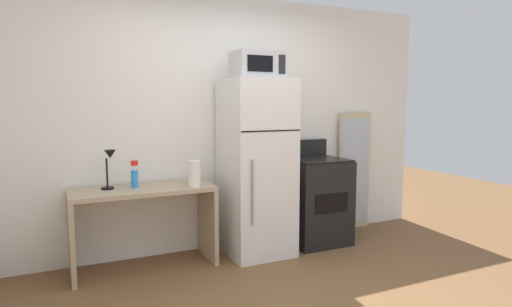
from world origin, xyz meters
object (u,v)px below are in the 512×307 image
object	(u,v)px
desk	(143,211)
desk_lamp	(109,163)
refrigerator	(256,167)
spray_bottle	(135,177)
paper_towel_roll	(194,174)
oven_range	(315,200)
microwave	(257,65)
leaning_mirror	(354,171)

from	to	relation	value
desk	desk_lamp	xyz separation A→B (m)	(-0.27, 0.05, 0.46)
desk	refrigerator	distance (m)	1.16
spray_bottle	paper_towel_roll	distance (m)	0.54
refrigerator	spray_bottle	bearing A→B (deg)	175.27
oven_range	desk_lamp	bearing A→B (deg)	177.70
desk_lamp	microwave	size ratio (longest dim) A/B	0.77
desk	paper_towel_roll	size ratio (longest dim) A/B	5.29
refrigerator	leaning_mirror	size ratio (longest dim) A/B	1.25
spray_bottle	refrigerator	world-z (taller)	refrigerator
desk_lamp	oven_range	size ratio (longest dim) A/B	0.32
spray_bottle	microwave	distance (m)	1.57
desk_lamp	refrigerator	size ratio (longest dim) A/B	0.20
microwave	leaning_mirror	xyz separation A→B (m)	(1.43, 0.31, -1.18)
spray_bottle	refrigerator	distance (m)	1.18
desk	leaning_mirror	world-z (taller)	leaning_mirror
desk	paper_towel_roll	bearing A→B (deg)	-17.41
microwave	leaning_mirror	world-z (taller)	microwave
microwave	oven_range	distance (m)	1.59
desk_lamp	paper_towel_roll	world-z (taller)	desk_lamp
paper_towel_roll	leaning_mirror	size ratio (longest dim) A/B	0.17
paper_towel_roll	oven_range	world-z (taller)	oven_range
leaning_mirror	desk_lamp	bearing A→B (deg)	-176.54
desk_lamp	paper_towel_roll	size ratio (longest dim) A/B	1.47
spray_bottle	oven_range	world-z (taller)	oven_range
desk_lamp	spray_bottle	xyz separation A→B (m)	(0.21, -0.02, -0.14)
desk	spray_bottle	bearing A→B (deg)	151.85
spray_bottle	refrigerator	xyz separation A→B (m)	(1.17, -0.10, 0.02)
refrigerator	leaning_mirror	bearing A→B (deg)	11.20
paper_towel_roll	oven_range	distance (m)	1.45
paper_towel_roll	refrigerator	world-z (taller)	refrigerator
desk_lamp	paper_towel_roll	bearing A→B (deg)	-14.77
spray_bottle	leaning_mirror	xyz separation A→B (m)	(2.61, 0.19, -0.15)
desk	refrigerator	bearing A→B (deg)	-3.27
desk	microwave	size ratio (longest dim) A/B	2.76
refrigerator	oven_range	size ratio (longest dim) A/B	1.59
desk	paper_towel_roll	world-z (taller)	paper_towel_roll
paper_towel_roll	refrigerator	xyz separation A→B (m)	(0.66, 0.08, 0.00)
refrigerator	desk	bearing A→B (deg)	176.73
spray_bottle	oven_range	bearing A→B (deg)	-2.07
microwave	oven_range	world-z (taller)	microwave
desk	spray_bottle	distance (m)	0.32
desk	spray_bottle	world-z (taller)	spray_bottle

